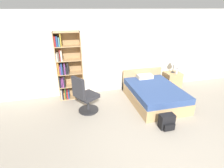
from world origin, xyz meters
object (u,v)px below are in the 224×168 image
object	(u,v)px
bookshelf	(66,68)
nightstand	(172,80)
office_chair	(85,97)
backpack_black	(167,122)
table_lamp	(174,62)
water_bottle	(177,71)
bed	(153,93)

from	to	relation	value
bookshelf	nightstand	world-z (taller)	bookshelf
office_chair	backpack_black	size ratio (longest dim) A/B	2.96
table_lamp	office_chair	bearing A→B (deg)	-164.04
backpack_black	nightstand	bearing A→B (deg)	55.60
office_chair	water_bottle	distance (m)	3.32
bookshelf	office_chair	bearing A→B (deg)	-66.88
backpack_black	office_chair	bearing A→B (deg)	146.61
table_lamp	water_bottle	xyz separation A→B (m)	(0.06, -0.14, -0.29)
bookshelf	water_bottle	size ratio (longest dim) A/B	9.51
bookshelf	table_lamp	distance (m)	3.58
bed	backpack_black	world-z (taller)	bed
nightstand	water_bottle	bearing A→B (deg)	-68.98
office_chair	nightstand	bearing A→B (deg)	15.48
bookshelf	bed	xyz separation A→B (m)	(2.48, -0.83, -0.73)
office_chair	table_lamp	world-z (taller)	office_chair
water_bottle	backpack_black	xyz separation A→B (m)	(-1.45, -1.94, -0.48)
bookshelf	water_bottle	bearing A→B (deg)	-3.09
bookshelf	nightstand	xyz separation A→B (m)	(3.60, -0.08, -0.71)
table_lamp	backpack_black	bearing A→B (deg)	-123.82
nightstand	backpack_black	size ratio (longest dim) A/B	1.54
bookshelf	table_lamp	xyz separation A→B (m)	(3.58, -0.06, -0.05)
office_chair	nightstand	world-z (taller)	office_chair
backpack_black	bookshelf	bearing A→B (deg)	135.71
bed	backpack_black	size ratio (longest dim) A/B	5.44
table_lamp	water_bottle	world-z (taller)	table_lamp
nightstand	water_bottle	distance (m)	0.40
office_chair	nightstand	distance (m)	3.31
table_lamp	nightstand	bearing A→B (deg)	-61.36
bookshelf	table_lamp	bearing A→B (deg)	-0.91
water_bottle	bed	bearing A→B (deg)	-151.38
bed	office_chair	xyz separation A→B (m)	(-2.07, -0.13, 0.21)
water_bottle	table_lamp	bearing A→B (deg)	112.46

